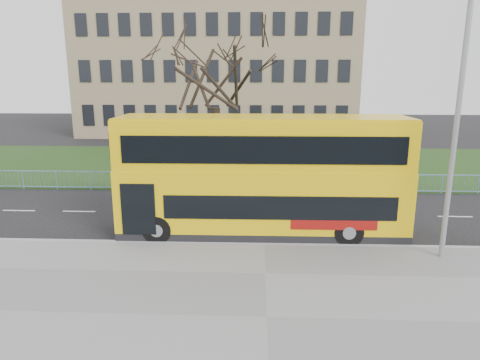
{
  "coord_description": "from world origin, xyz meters",
  "views": [
    {
      "loc": [
        -0.26,
        -17.04,
        6.36
      ],
      "look_at": [
        -1.06,
        1.0,
        2.02
      ],
      "focal_mm": 32.0,
      "sensor_mm": 36.0,
      "label": 1
    }
  ],
  "objects": [
    {
      "name": "ground",
      "position": [
        0.0,
        0.0,
        0.0
      ],
      "size": [
        120.0,
        120.0,
        0.0
      ],
      "primitive_type": "plane",
      "color": "black",
      "rests_on": "ground"
    },
    {
      "name": "pavement",
      "position": [
        0.0,
        -6.75,
        0.06
      ],
      "size": [
        80.0,
        10.5,
        0.12
      ],
      "primitive_type": "cube",
      "color": "slate",
      "rests_on": "ground"
    },
    {
      "name": "kerb",
      "position": [
        0.0,
        -1.55,
        0.07
      ],
      "size": [
        80.0,
        0.2,
        0.14
      ],
      "primitive_type": "cube",
      "color": "#959597",
      "rests_on": "ground"
    },
    {
      "name": "grass_verge",
      "position": [
        0.0,
        14.3,
        0.04
      ],
      "size": [
        80.0,
        15.4,
        0.08
      ],
      "primitive_type": "cube",
      "color": "#203C16",
      "rests_on": "ground"
    },
    {
      "name": "guard_railing",
      "position": [
        0.0,
        6.6,
        0.55
      ],
      "size": [
        40.0,
        0.12,
        1.1
      ],
      "primitive_type": null,
      "color": "#739CCC",
      "rests_on": "ground"
    },
    {
      "name": "bare_tree",
      "position": [
        -3.0,
        10.0,
        5.37
      ],
      "size": [
        7.41,
        7.41,
        10.58
      ],
      "primitive_type": null,
      "color": "black",
      "rests_on": "grass_verge"
    },
    {
      "name": "civic_building",
      "position": [
        -5.0,
        35.0,
        7.0
      ],
      "size": [
        30.0,
        15.0,
        14.0
      ],
      "primitive_type": "cube",
      "color": "#8F7D5A",
      "rests_on": "ground"
    },
    {
      "name": "yellow_bus",
      "position": [
        -0.12,
        -0.14,
        2.58
      ],
      "size": [
        11.51,
        2.86,
        4.81
      ],
      "rotation": [
        0.0,
        0.0,
        0.01
      ],
      "color": "yellow",
      "rests_on": "ground"
    },
    {
      "name": "street_lamp",
      "position": [
        6.2,
        -2.47,
        5.07
      ],
      "size": [
        1.91,
        0.44,
        9.02
      ],
      "rotation": [
        0.0,
        0.0,
        -0.14
      ],
      "color": "gray",
      "rests_on": "pavement"
    }
  ]
}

